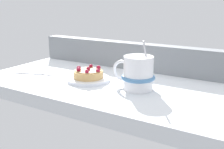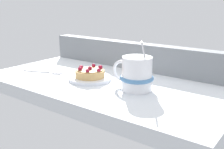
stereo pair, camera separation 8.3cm
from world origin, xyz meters
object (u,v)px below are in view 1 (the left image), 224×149
at_px(coffee_mug, 138,73).
at_px(raspberry_tart, 88,74).
at_px(dessert_plate, 89,79).
at_px(dessert_fork, 37,74).

bearing_deg(coffee_mug, raspberry_tart, -177.95).
bearing_deg(dessert_plate, coffee_mug, 2.08).
relative_size(raspberry_tart, coffee_mug, 0.66).
height_order(dessert_plate, dessert_fork, dessert_plate).
height_order(dessert_plate, raspberry_tart, raspberry_tart).
bearing_deg(dessert_fork, dessert_plate, 8.56).
bearing_deg(raspberry_tart, dessert_fork, -171.42).
height_order(dessert_plate, coffee_mug, coffee_mug).
xyz_separation_m(dessert_plate, dessert_fork, (-0.20, -0.03, -0.00)).
bearing_deg(dessert_plate, raspberry_tart, 85.68).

